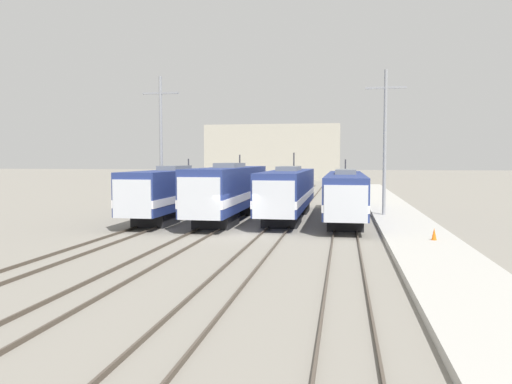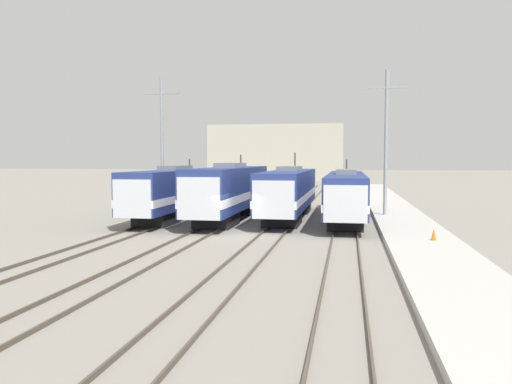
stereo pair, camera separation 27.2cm
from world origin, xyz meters
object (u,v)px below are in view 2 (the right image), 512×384
Objects in this scene: locomotive_center_left at (229,191)px; locomotive_center_right at (289,192)px; locomotive_far_left at (173,192)px; locomotive_far_right at (346,194)px; catenary_tower_right at (386,140)px; catenary_tower_left at (162,141)px; traffic_cone at (434,234)px.

locomotive_center_left is 0.96× the size of locomotive_center_right.
locomotive_far_left is at bearing -167.44° from locomotive_center_right.
locomotive_center_left is 8.96m from locomotive_far_right.
catenary_tower_right reaches higher than locomotive_center_right.
locomotive_center_left is 0.87× the size of locomotive_far_right.
catenary_tower_right is (11.85, 2.96, 3.95)m from locomotive_center_left.
catenary_tower_left is at bearing 174.35° from locomotive_far_right.
locomotive_far_left is 5.61m from catenary_tower_left.
locomotive_far_right is (13.26, 1.72, -0.13)m from locomotive_far_left.
locomotive_far_left is 9.05m from locomotive_center_right.
traffic_cone is at bearing -50.70° from locomotive_center_right.
catenary_tower_left reaches higher than locomotive_far_right.
locomotive_center_left reaches higher than traffic_cone.
catenary_tower_right is 13.69m from traffic_cone.
locomotive_far_right is 5.38m from catenary_tower_right.
locomotive_far_right is at bearing -5.65° from catenary_tower_left.
locomotive_far_left is 20.20m from traffic_cone.
locomotive_far_right is (4.42, -0.25, -0.11)m from locomotive_center_right.
locomotive_center_right is at bearing 176.72° from locomotive_far_right.
catenary_tower_right reaches higher than locomotive_far_left.
locomotive_center_right is 0.91× the size of locomotive_far_right.
catenary_tower_left is at bearing 180.00° from catenary_tower_right.
catenary_tower_left reaches higher than locomotive_far_left.
locomotive_center_left is 26.16× the size of traffic_cone.
locomotive_far_right is 30.06× the size of traffic_cone.
locomotive_center_right reaches higher than locomotive_far_left.
locomotive_far_left is 0.83× the size of locomotive_far_right.
locomotive_center_left is at bearing 145.08° from traffic_cone.
catenary_tower_left is 1.00× the size of catenary_tower_right.
traffic_cone is at bearing -66.68° from locomotive_far_right.
locomotive_center_left is (4.42, 0.28, 0.10)m from locomotive_far_left.
catenary_tower_left is at bearing 123.35° from locomotive_far_left.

